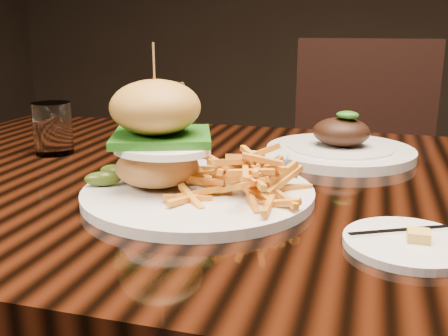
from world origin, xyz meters
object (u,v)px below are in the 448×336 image
(wine_glass, at_px, (166,113))
(far_dish, at_px, (340,148))
(dining_table, at_px, (289,226))
(chair_far, at_px, (361,169))
(burger_plate, at_px, (189,160))

(wine_glass, height_order, far_dish, wine_glass)
(dining_table, height_order, far_dish, far_dish)
(wine_glass, distance_m, chair_far, 1.07)
(chair_far, bearing_deg, far_dish, -94.71)
(burger_plate, xyz_separation_m, chair_far, (0.23, 1.01, -0.27))
(burger_plate, distance_m, chair_far, 1.07)
(burger_plate, relative_size, wine_glass, 2.08)
(far_dish, bearing_deg, wine_glass, -130.89)
(far_dish, relative_size, chair_far, 0.30)
(wine_glass, xyz_separation_m, chair_far, (0.28, 0.98, -0.33))
(burger_plate, height_order, far_dish, burger_plate)
(burger_plate, bearing_deg, dining_table, 34.10)
(dining_table, distance_m, burger_plate, 0.22)
(dining_table, height_order, wine_glass, wine_glass)
(dining_table, height_order, burger_plate, burger_plate)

